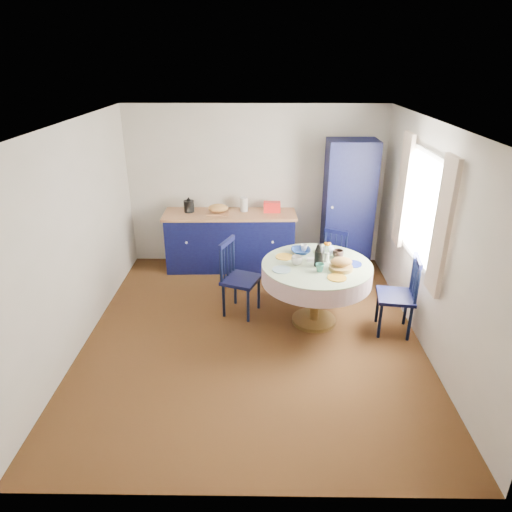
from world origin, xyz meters
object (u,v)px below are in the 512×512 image
Objects in this scene: kitchen_counter at (230,240)px; chair_far at (331,260)px; mug_a at (297,260)px; mug_b at (320,268)px; chair_right at (400,295)px; chair_left at (238,277)px; dining_table at (317,273)px; mug_d at (304,248)px; cobalt_bowl at (301,251)px; mug_c at (338,254)px; pantry_cabinet at (348,209)px.

chair_far is at bearing -27.25° from kitchen_counter.
mug_b is (0.26, -0.19, -0.00)m from mug_a.
kitchen_counter is 2.04× the size of chair_right.
chair_left is 9.60× the size of mug_b.
mug_b is (-0.32, -1.15, 0.43)m from chair_far.
mug_d is (-0.13, 0.41, 0.17)m from dining_table.
chair_left is 2.01m from chair_right.
mug_a is at bearing 143.47° from mug_b.
mug_b reaches higher than cobalt_bowl.
chair_right is 1.32m from cobalt_bowl.
chair_far is 1.20m from mug_a.
cobalt_bowl is at bearing 161.52° from mug_c.
dining_table reaches higher than cobalt_bowl.
mug_a is at bearing -89.89° from chair_right.
pantry_cabinet reaches higher than mug_a.
cobalt_bowl is (1.00, -1.33, 0.38)m from kitchen_counter.
chair_left is (0.19, -1.42, 0.04)m from kitchen_counter.
mug_a is 0.54× the size of cobalt_bowl.
dining_table is at bearing -72.18° from mug_d.
kitchen_counter is 19.64× the size of mug_b.
mug_c reaches higher than mug_b.
kitchen_counter is at bearing 125.32° from dining_table.
dining_table is 9.89× the size of mug_a.
mug_a is (0.92, -1.67, 0.40)m from kitchen_counter.
pantry_cabinet is at bearing -159.58° from chair_right.
mug_b is (-0.61, -1.75, -0.16)m from pantry_cabinet.
kitchen_counter reaches higher than mug_c.
mug_b is 0.57m from cobalt_bowl.
dining_table is at bearing -146.44° from mug_c.
kitchen_counter is 1.66m from chair_far.
pantry_cabinet is 1.86m from chair_right.
dining_table is at bearing -111.96° from pantry_cabinet.
chair_right reaches higher than mug_c.
mug_a is (0.73, -0.26, 0.36)m from chair_left.
dining_table is 1.02m from chair_right.
cobalt_bowl is at bearing -100.89° from chair_far.
mug_b is 0.77× the size of mug_c.
chair_right is at bearing -28.50° from mug_c.
mug_c is at bearing -71.56° from chair_left.
cobalt_bowl is at bearing 108.47° from mug_b.
pantry_cabinet is at bearing 70.72° from mug_b.
chair_far is at bearing 50.50° from cobalt_bowl.
chair_right is at bearing -81.54° from chair_left.
chair_left is 7.40× the size of mug_c.
kitchen_counter is at bearing 28.93° from chair_left.
chair_left reaches higher than chair_far.
mug_b is at bearing -89.19° from dining_table.
mug_b is (-0.98, -0.00, 0.35)m from chair_right.
dining_table is 0.46m from mug_d.
mug_b reaches higher than mug_d.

